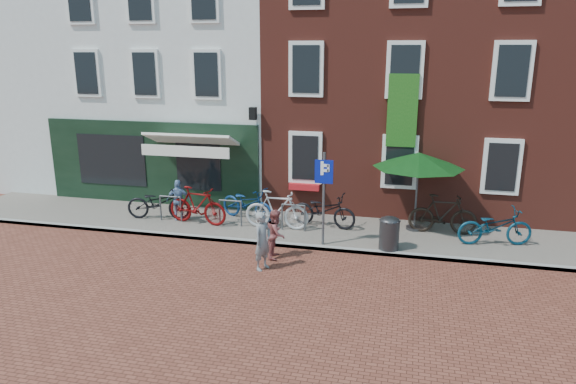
% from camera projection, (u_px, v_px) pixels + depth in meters
% --- Properties ---
extents(ground, '(80.00, 80.00, 0.00)m').
position_uv_depth(ground, '(267.00, 246.00, 14.92)').
color(ground, brown).
extents(sidewalk, '(24.00, 3.00, 0.10)m').
position_uv_depth(sidewalk, '(311.00, 230.00, 16.10)').
color(sidewalk, slate).
rests_on(sidewalk, ground).
extents(building_stucco, '(8.00, 8.00, 9.00)m').
position_uv_depth(building_stucco, '(194.00, 72.00, 21.41)').
color(building_stucco, silver).
rests_on(building_stucco, ground).
extents(building_brick_mid, '(6.00, 8.00, 10.00)m').
position_uv_depth(building_brick_mid, '(367.00, 60.00, 19.73)').
color(building_brick_mid, maroon).
rests_on(building_brick_mid, ground).
extents(building_brick_right, '(6.00, 8.00, 10.00)m').
position_uv_depth(building_brick_right, '(539.00, 61.00, 18.39)').
color(building_brick_right, maroon).
rests_on(building_brick_right, ground).
extents(filler_left, '(7.00, 8.00, 9.00)m').
position_uv_depth(filler_left, '(35.00, 70.00, 23.08)').
color(filler_left, silver).
rests_on(filler_left, ground).
extents(litter_bin, '(0.54, 0.54, 1.00)m').
position_uv_depth(litter_bin, '(389.00, 231.00, 14.29)').
color(litter_bin, '#2F2F32').
rests_on(litter_bin, sidewalk).
extents(parking_sign, '(0.50, 0.08, 2.63)m').
position_uv_depth(parking_sign, '(324.00, 186.00, 14.32)').
color(parking_sign, '#4C4C4F').
rests_on(parking_sign, sidewalk).
extents(parasol, '(2.68, 2.68, 2.48)m').
position_uv_depth(parasol, '(419.00, 157.00, 15.42)').
color(parasol, '#4C4C4F').
rests_on(parasol, sidewalk).
extents(woman, '(0.55, 0.65, 1.51)m').
position_uv_depth(woman, '(263.00, 241.00, 13.19)').
color(woman, gray).
rests_on(woman, ground).
extents(boy, '(0.54, 0.68, 1.32)m').
position_uv_depth(boy, '(276.00, 234.00, 13.97)').
color(boy, '#994C4A').
rests_on(boy, ground).
extents(cafe_person, '(0.82, 0.47, 1.32)m').
position_uv_depth(cafe_person, '(179.00, 200.00, 16.71)').
color(cafe_person, '#6987B2').
rests_on(cafe_person, sidewalk).
extents(bicycle_0, '(2.12, 1.01, 1.07)m').
position_uv_depth(bicycle_0, '(158.00, 203.00, 16.86)').
color(bicycle_0, black).
rests_on(bicycle_0, sidewalk).
extents(bicycle_1, '(2.04, 0.82, 1.19)m').
position_uv_depth(bicycle_1, '(197.00, 205.00, 16.37)').
color(bicycle_1, '#5B0707').
rests_on(bicycle_1, sidewalk).
extents(bicycle_2, '(2.16, 1.45, 1.07)m').
position_uv_depth(bicycle_2, '(247.00, 203.00, 16.79)').
color(bicycle_2, navy).
rests_on(bicycle_2, sidewalk).
extents(bicycle_3, '(1.98, 0.56, 1.19)m').
position_uv_depth(bicycle_3, '(277.00, 210.00, 15.92)').
color(bicycle_3, '#B4B4B7').
rests_on(bicycle_3, sidewalk).
extents(bicycle_4, '(2.14, 1.07, 1.07)m').
position_uv_depth(bicycle_4, '(324.00, 210.00, 16.11)').
color(bicycle_4, black).
rests_on(bicycle_4, sidewalk).
extents(bicycle_5, '(1.99, 0.60, 1.19)m').
position_uv_depth(bicycle_5, '(443.00, 214.00, 15.50)').
color(bicycle_5, black).
rests_on(bicycle_5, sidewalk).
extents(bicycle_6, '(2.14, 1.10, 1.07)m').
position_uv_depth(bicycle_6, '(495.00, 226.00, 14.62)').
color(bicycle_6, '#0A3347').
rests_on(bicycle_6, sidewalk).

